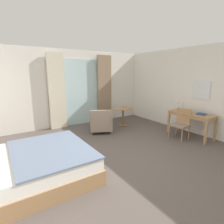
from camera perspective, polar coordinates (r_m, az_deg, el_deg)
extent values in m
cube|color=#564C47|center=(4.38, 3.03, -15.03)|extent=(6.79, 7.16, 0.10)
cube|color=silver|center=(6.87, -13.44, 7.37)|extent=(6.39, 0.12, 2.80)
cube|color=silver|center=(6.30, 27.10, 5.91)|extent=(0.12, 6.76, 2.80)
cube|color=silver|center=(6.97, -9.75, 6.21)|extent=(1.49, 0.02, 2.46)
cube|color=beige|center=(6.55, -17.24, 6.24)|extent=(0.57, 0.10, 2.65)
cube|color=#897056|center=(7.31, -2.45, 7.38)|extent=(0.60, 0.10, 2.65)
cube|color=#9E754C|center=(3.81, -23.84, -17.39)|extent=(2.11, 1.80, 0.28)
cube|color=white|center=(3.69, -24.19, -13.92)|extent=(2.05, 1.75, 0.23)
cube|color=slate|center=(3.70, -19.00, -11.22)|extent=(1.40, 1.78, 0.03)
cube|color=#9E754C|center=(6.00, 24.18, -0.44)|extent=(0.59, 1.34, 0.04)
cube|color=#9E754C|center=(6.01, 24.13, -0.97)|extent=(0.54, 1.27, 0.08)
cube|color=#9E754C|center=(6.02, 30.25, -4.77)|extent=(0.06, 0.06, 0.73)
cube|color=#9E754C|center=(6.63, 20.45, -2.36)|extent=(0.06, 0.06, 0.73)
cube|color=#9E754C|center=(5.58, 27.93, -5.78)|extent=(0.06, 0.06, 0.73)
cube|color=#9E754C|center=(6.24, 17.70, -3.07)|extent=(0.06, 0.06, 0.73)
cube|color=gray|center=(5.77, 20.82, -4.02)|extent=(0.48, 0.51, 0.04)
cube|color=#9E754C|center=(5.88, 22.01, -1.25)|extent=(0.08, 0.45, 0.47)
cylinder|color=#9E754C|center=(5.78, 17.81, -6.04)|extent=(0.04, 0.04, 0.39)
cylinder|color=#9E754C|center=(5.57, 21.50, -7.01)|extent=(0.04, 0.04, 0.39)
cylinder|color=#9E754C|center=(6.10, 19.89, -5.20)|extent=(0.04, 0.04, 0.39)
cylinder|color=#9E754C|center=(5.90, 23.44, -6.08)|extent=(0.04, 0.04, 0.39)
cylinder|color=#B7B2A8|center=(6.21, 21.66, 0.43)|extent=(0.13, 0.13, 0.02)
cylinder|color=#B7B2A8|center=(6.18, 21.77, 1.80)|extent=(0.02, 0.02, 0.29)
cone|color=#B7B2A8|center=(6.13, 20.36, 3.42)|extent=(0.19, 0.16, 0.18)
cube|color=navy|center=(5.89, 26.80, -0.58)|extent=(0.31, 0.31, 0.03)
cube|color=gray|center=(6.08, -3.61, -4.03)|extent=(0.97, 1.00, 0.29)
cube|color=gray|center=(5.67, -3.41, -1.52)|extent=(0.69, 0.41, 0.42)
cube|color=gray|center=(6.05, -0.76, -1.88)|extent=(0.42, 0.75, 0.16)
cube|color=gray|center=(6.01, -6.53, -2.06)|extent=(0.42, 0.75, 0.16)
cylinder|color=#4C3D2D|center=(6.48, -1.20, -4.78)|extent=(0.04, 0.04, 0.10)
cylinder|color=#4C3D2D|center=(6.44, -6.42, -4.96)|extent=(0.04, 0.04, 0.10)
cylinder|color=#4C3D2D|center=(5.86, -0.45, -6.67)|extent=(0.04, 0.04, 0.10)
cylinder|color=#4C3D2D|center=(5.82, -6.25, -6.89)|extent=(0.04, 0.04, 0.10)
cylinder|color=#9E754C|center=(6.66, 3.57, 1.14)|extent=(0.66, 0.66, 0.03)
cylinder|color=brown|center=(6.73, 3.53, -1.69)|extent=(0.07, 0.07, 0.65)
cylinder|color=brown|center=(6.82, 3.50, -4.25)|extent=(0.37, 0.37, 0.02)
cube|color=silver|center=(6.23, 26.73, 6.38)|extent=(0.02, 0.55, 0.56)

